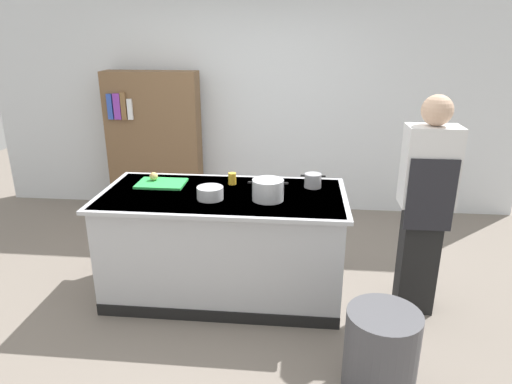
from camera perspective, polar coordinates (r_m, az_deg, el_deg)
ground_plane at (r=4.06m, az=-3.88°, el=-12.21°), size 10.00×10.00×0.00m
back_wall at (r=5.57m, az=-0.66°, el=13.02°), size 6.40×0.12×3.00m
counter_island at (r=3.84m, az=-4.04°, el=-6.30°), size 1.98×0.98×0.90m
cutting_board at (r=3.95m, az=-11.75°, el=1.05°), size 0.40×0.28×0.02m
onion at (r=4.00m, az=-12.68°, el=1.93°), size 0.07×0.07×0.07m
stock_pot at (r=3.50m, az=1.51°, el=0.27°), size 0.31×0.24×0.16m
sauce_pan at (r=3.82m, az=7.12°, el=1.44°), size 0.21×0.14×0.12m
mixing_bowl at (r=3.54m, az=-5.76°, el=-0.12°), size 0.21×0.21×0.10m
juice_cup at (r=3.87m, az=-2.99°, el=1.68°), size 0.07×0.07×0.10m
trash_bin at (r=3.07m, az=15.36°, el=-18.63°), size 0.45×0.45×0.54m
person_chef at (r=3.64m, az=20.39°, el=-1.34°), size 0.38×0.25×1.72m
bookshelf at (r=5.63m, az=-12.57°, el=5.93°), size 1.10×0.31×1.70m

